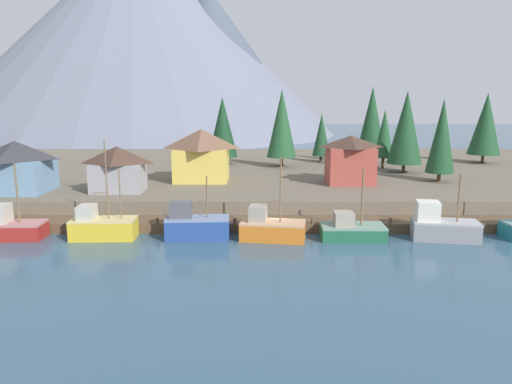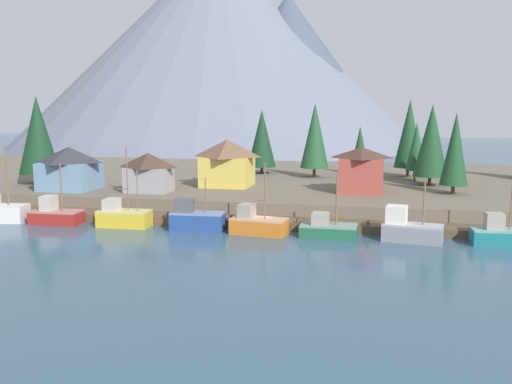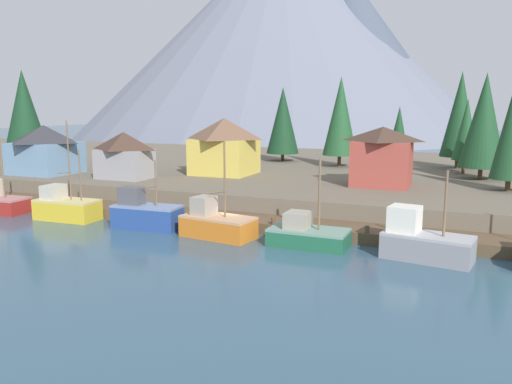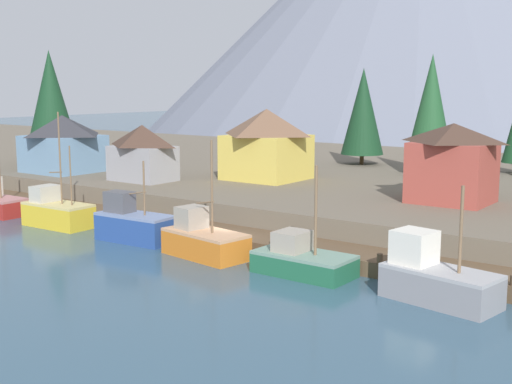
{
  "view_description": "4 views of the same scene",
  "coord_description": "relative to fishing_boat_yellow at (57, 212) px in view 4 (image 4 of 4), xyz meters",
  "views": [
    {
      "loc": [
        -1.83,
        -47.69,
        13.69
      ],
      "look_at": [
        -1.85,
        1.56,
        4.07
      ],
      "focal_mm": 33.73,
      "sensor_mm": 36.0,
      "label": 1
    },
    {
      "loc": [
        12.75,
        -63.01,
        14.29
      ],
      "look_at": [
        -1.64,
        3.17,
        4.03
      ],
      "focal_mm": 39.16,
      "sensor_mm": 36.0,
      "label": 2
    },
    {
      "loc": [
        18.74,
        -39.55,
        11.03
      ],
      "look_at": [
        1.68,
        1.91,
        3.41
      ],
      "focal_mm": 35.46,
      "sensor_mm": 36.0,
      "label": 3
    },
    {
      "loc": [
        29.63,
        -36.66,
        11.77
      ],
      "look_at": [
        0.03,
        3.6,
        3.89
      ],
      "focal_mm": 47.08,
      "sensor_mm": 36.0,
      "label": 4
    }
  ],
  "objects": [
    {
      "name": "conifer_near_left",
      "position": [
        -21.46,
        15.96,
        8.88
      ],
      "size": [
        6.11,
        6.11,
        13.56
      ],
      "color": "#4C3823",
      "rests_on": "shoreline_bank"
    },
    {
      "name": "shoreline_bank",
      "position": [
        17.09,
        33.66,
        0.01
      ],
      "size": [
        400.0,
        56.0,
        2.5
      ],
      "primitive_type": "cube",
      "color": "#665B4C",
      "rests_on": "ground_plane"
    },
    {
      "name": "fishing_boat_yellow",
      "position": [
        0.0,
        0.0,
        0.0
      ],
      "size": [
        6.34,
        3.02,
        9.7
      ],
      "rotation": [
        0.0,
        0.0,
        0.03
      ],
      "color": "gold",
      "rests_on": "ground_plane"
    },
    {
      "name": "house_blue",
      "position": [
        -13.65,
        11.46,
        4.43
      ],
      "size": [
        7.68,
        7.13,
        6.19
      ],
      "color": "#6689A8",
      "rests_on": "shoreline_bank"
    },
    {
      "name": "ground_plane",
      "position": [
        17.09,
        21.66,
        -1.74
      ],
      "size": [
        400.0,
        400.0,
        1.0
      ],
      "primitive_type": "cube",
      "color": "#335166"
    },
    {
      "name": "house_grey",
      "position": [
        -1.5,
        11.61,
        4.09
      ],
      "size": [
        6.41,
        4.39,
        5.53
      ],
      "color": "gray",
      "rests_on": "shoreline_bank"
    },
    {
      "name": "house_red",
      "position": [
        27.78,
        17.34,
        4.52
      ],
      "size": [
        6.3,
        5.6,
        6.39
      ],
      "color": "#9E4238",
      "rests_on": "shoreline_bank"
    },
    {
      "name": "conifer_centre",
      "position": [
        19.48,
        33.16,
        8.41
      ],
      "size": [
        4.82,
        4.82,
        12.65
      ],
      "color": "#4C3823",
      "rests_on": "shoreline_bank"
    },
    {
      "name": "fishing_boat_orange",
      "position": [
        16.74,
        -0.39,
        -0.09
      ],
      "size": [
        6.62,
        3.82,
        8.22
      ],
      "rotation": [
        0.0,
        0.0,
        -0.15
      ],
      "color": "#CC6B1E",
      "rests_on": "ground_plane"
    },
    {
      "name": "fishing_boat_blue",
      "position": [
        9.27,
        0.04,
        0.08
      ],
      "size": [
        6.39,
        2.94,
        6.27
      ],
      "rotation": [
        0.0,
        0.0,
        0.05
      ],
      "color": "navy",
      "rests_on": "ground_plane"
    },
    {
      "name": "house_yellow",
      "position": [
        7.78,
        19.74,
        4.88
      ],
      "size": [
        7.53,
        7.12,
        7.06
      ],
      "color": "gold",
      "rests_on": "shoreline_bank"
    },
    {
      "name": "dock",
      "position": [
        17.09,
        3.65,
        -0.73
      ],
      "size": [
        80.0,
        4.0,
        1.6
      ],
      "color": "brown",
      "rests_on": "ground_plane"
    },
    {
      "name": "fishing_boat_green",
      "position": [
        24.7,
        -0.12,
        -0.3
      ],
      "size": [
        6.3,
        3.25,
        7.02
      ],
      "rotation": [
        0.0,
        0.0,
        -0.01
      ],
      "color": "#1E5B3D",
      "rests_on": "ground_plane"
    },
    {
      "name": "fishing_boat_grey",
      "position": [
        33.53,
        -0.36,
        0.1
      ],
      "size": [
        6.64,
        3.84,
        6.63
      ],
      "rotation": [
        0.0,
        0.0,
        -0.17
      ],
      "color": "gray",
      "rests_on": "ground_plane"
    },
    {
      "name": "conifer_near_right",
      "position": [
        9.54,
        36.98,
        7.6
      ],
      "size": [
        5.06,
        5.06,
        11.43
      ],
      "color": "#4C3823",
      "rests_on": "shoreline_bank"
    }
  ]
}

